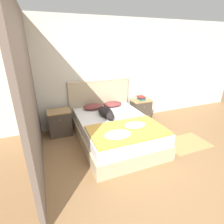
% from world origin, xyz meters
% --- Properties ---
extents(ground_plane, '(16.00, 16.00, 0.00)m').
position_xyz_m(ground_plane, '(0.00, 0.00, 0.00)').
color(ground_plane, '#997047').
extents(wall_back, '(9.00, 0.06, 2.55)m').
position_xyz_m(wall_back, '(0.00, 2.13, 1.27)').
color(wall_back, silver).
rests_on(wall_back, ground_plane).
extents(wall_side_left, '(0.06, 3.10, 2.55)m').
position_xyz_m(wall_side_left, '(-1.59, 1.05, 1.27)').
color(wall_side_left, '#706056').
rests_on(wall_side_left, ground_plane).
extents(bed, '(1.47, 2.02, 0.51)m').
position_xyz_m(bed, '(-0.08, 1.03, 0.25)').
color(bed, '#C6B28E').
rests_on(bed, ground_plane).
extents(headboard, '(1.55, 0.06, 1.15)m').
position_xyz_m(headboard, '(-0.08, 2.06, 0.60)').
color(headboard, '#C6B28E').
rests_on(headboard, ground_plane).
extents(nightstand_left, '(0.50, 0.40, 0.59)m').
position_xyz_m(nightstand_left, '(-1.14, 1.79, 0.30)').
color(nightstand_left, '#4C4238').
rests_on(nightstand_left, ground_plane).
extents(nightstand_right, '(0.50, 0.40, 0.59)m').
position_xyz_m(nightstand_right, '(0.97, 1.79, 0.30)').
color(nightstand_right, '#4C4238').
rests_on(nightstand_right, ground_plane).
extents(pillow_left, '(0.47, 0.33, 0.11)m').
position_xyz_m(pillow_left, '(-0.33, 1.82, 0.57)').
color(pillow_left, brown).
rests_on(pillow_left, bed).
extents(pillow_right, '(0.47, 0.33, 0.11)m').
position_xyz_m(pillow_right, '(0.17, 1.82, 0.57)').
color(pillow_right, brown).
rests_on(pillow_right, bed).
extents(quilt, '(1.37, 0.85, 0.07)m').
position_xyz_m(quilt, '(-0.09, 0.48, 0.53)').
color(quilt, gold).
rests_on(quilt, bed).
extents(dog, '(0.28, 0.75, 0.18)m').
position_xyz_m(dog, '(-0.19, 1.30, 0.59)').
color(dog, black).
rests_on(dog, bed).
extents(book_stack, '(0.18, 0.22, 0.10)m').
position_xyz_m(book_stack, '(0.97, 1.80, 0.64)').
color(book_stack, '#337547').
rests_on(book_stack, nightstand_right).
extents(rug, '(0.93, 0.64, 0.00)m').
position_xyz_m(rug, '(1.29, 0.39, 0.00)').
color(rug, tan).
rests_on(rug, ground_plane).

